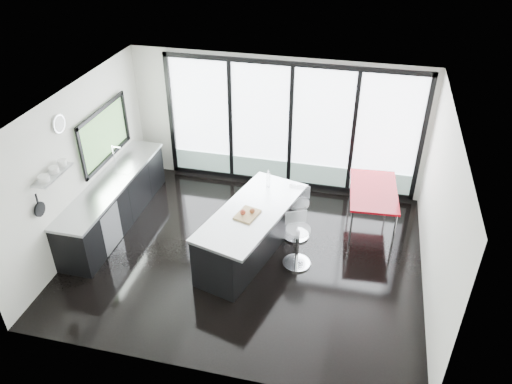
% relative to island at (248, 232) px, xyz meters
% --- Properties ---
extents(floor, '(6.00, 5.00, 0.00)m').
position_rel_island_xyz_m(floor, '(-0.02, -0.03, -0.49)').
color(floor, black).
rests_on(floor, ground).
extents(ceiling, '(6.00, 5.00, 0.00)m').
position_rel_island_xyz_m(ceiling, '(-0.02, -0.03, 2.31)').
color(ceiling, white).
rests_on(ceiling, wall_back).
extents(wall_back, '(6.00, 0.09, 2.80)m').
position_rel_island_xyz_m(wall_back, '(0.25, 2.43, 0.78)').
color(wall_back, beige).
rests_on(wall_back, ground).
extents(wall_front, '(6.00, 0.00, 2.80)m').
position_rel_island_xyz_m(wall_front, '(-0.02, -2.53, 0.91)').
color(wall_front, beige).
rests_on(wall_front, ground).
extents(wall_left, '(0.26, 5.00, 2.80)m').
position_rel_island_xyz_m(wall_left, '(-3.00, 0.24, 1.07)').
color(wall_left, beige).
rests_on(wall_left, ground).
extents(wall_right, '(0.00, 5.00, 2.80)m').
position_rel_island_xyz_m(wall_right, '(2.98, -0.03, 0.91)').
color(wall_right, beige).
rests_on(wall_right, ground).
extents(counter_cabinets, '(0.69, 3.24, 1.36)m').
position_rel_island_xyz_m(counter_cabinets, '(-2.70, 0.36, -0.03)').
color(counter_cabinets, black).
rests_on(counter_cabinets, floor).
extents(island, '(1.58, 2.55, 1.26)m').
position_rel_island_xyz_m(island, '(0.00, 0.00, 0.00)').
color(island, black).
rests_on(island, floor).
extents(bar_stool_near, '(0.64, 0.64, 0.76)m').
position_rel_island_xyz_m(bar_stool_near, '(0.87, -0.06, -0.11)').
color(bar_stool_near, silver).
rests_on(bar_stool_near, floor).
extents(bar_stool_far, '(0.50, 0.50, 0.78)m').
position_rel_island_xyz_m(bar_stool_far, '(0.73, 0.71, -0.10)').
color(bar_stool_far, silver).
rests_on(bar_stool_far, floor).
extents(red_table, '(0.95, 1.54, 0.79)m').
position_rel_island_xyz_m(red_table, '(2.03, 1.38, -0.09)').
color(red_table, maroon).
rests_on(red_table, floor).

